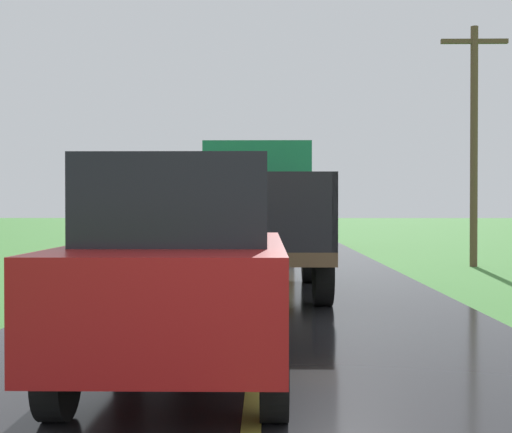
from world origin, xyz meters
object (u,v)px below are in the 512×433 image
banana_truck_near (258,213)px  banana_truck_far (262,210)px  following_car (185,267)px  utility_pole_roadside (474,137)px

banana_truck_near → banana_truck_far: (-0.02, 14.83, -0.01)m
banana_truck_near → banana_truck_far: 14.83m
banana_truck_near → following_car: banana_truck_near is taller
banana_truck_near → utility_pole_roadside: 8.22m
banana_truck_near → utility_pole_roadside: utility_pole_roadside is taller
banana_truck_far → utility_pole_roadside: bearing=-58.2°
banana_truck_far → following_car: bearing=-91.4°
banana_truck_near → following_car: 7.11m
banana_truck_far → following_car: 21.92m
utility_pole_roadside → following_car: utility_pole_roadside is taller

